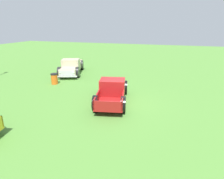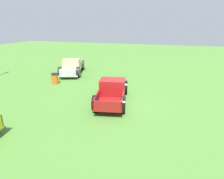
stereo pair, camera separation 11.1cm
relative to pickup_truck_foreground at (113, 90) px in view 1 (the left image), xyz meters
The scene contains 4 objects.
ground_plane 0.97m from the pickup_truck_foreground, 126.21° to the right, with size 80.00×80.00×0.00m, color #548C38.
pickup_truck_foreground is the anchor object (origin of this frame).
pickup_truck_behind_right 8.47m from the pickup_truck_foreground, 48.25° to the left, with size 5.51×3.45×1.59m.
trash_can 6.38m from the pickup_truck_foreground, 70.65° to the left, with size 0.59×0.59×0.95m.
Camera 1 is at (-11.61, -3.23, 5.04)m, focal length 31.12 mm.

